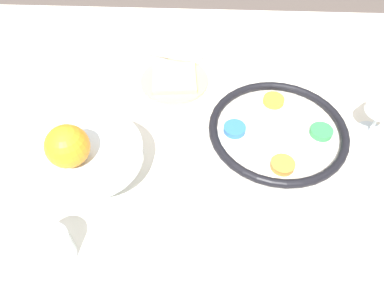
% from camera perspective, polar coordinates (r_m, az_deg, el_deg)
% --- Properties ---
extents(ground_plane, '(8.00, 8.00, 0.00)m').
position_cam_1_polar(ground_plane, '(1.52, 0.56, -16.64)').
color(ground_plane, '#564C47').
extents(dining_table, '(1.42, 1.04, 0.75)m').
position_cam_1_polar(dining_table, '(1.19, 0.70, -9.55)').
color(dining_table, silver).
rests_on(dining_table, ground_plane).
extents(seder_plate, '(0.32, 0.32, 0.03)m').
position_cam_1_polar(seder_plate, '(0.88, 12.92, 1.97)').
color(seder_plate, silver).
rests_on(seder_plate, dining_table).
extents(fruit_stand, '(0.20, 0.20, 0.10)m').
position_cam_1_polar(fruit_stand, '(0.76, -15.03, -1.68)').
color(fruit_stand, silver).
rests_on(fruit_stand, dining_table).
extents(orange_fruit, '(0.08, 0.08, 0.08)m').
position_cam_1_polar(orange_fruit, '(0.70, -18.45, -0.33)').
color(orange_fruit, orange).
rests_on(orange_fruit, fruit_stand).
extents(bread_plate, '(0.18, 0.18, 0.02)m').
position_cam_1_polar(bread_plate, '(1.00, -2.69, 9.75)').
color(bread_plate, tan).
rests_on(bread_plate, dining_table).
extents(napkin_roll, '(0.20, 0.09, 0.04)m').
position_cam_1_polar(napkin_roll, '(1.08, -3.88, 14.01)').
color(napkin_roll, white).
rests_on(napkin_roll, dining_table).
extents(cup_near, '(0.07, 0.07, 0.07)m').
position_cam_1_polar(cup_near, '(0.72, -20.36, -14.65)').
color(cup_near, silver).
rests_on(cup_near, dining_table).
extents(fork_left, '(0.06, 0.19, 0.01)m').
position_cam_1_polar(fork_left, '(0.73, 13.53, -15.04)').
color(fork_left, silver).
rests_on(fork_left, dining_table).
extents(fork_right, '(0.06, 0.19, 0.01)m').
position_cam_1_polar(fork_right, '(0.73, 11.14, -15.08)').
color(fork_right, silver).
rests_on(fork_right, dining_table).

